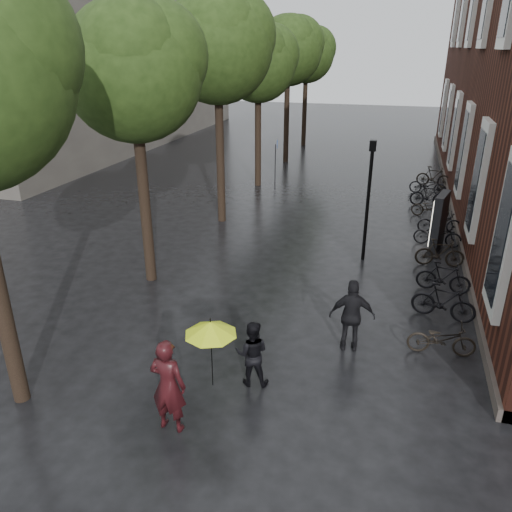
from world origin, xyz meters
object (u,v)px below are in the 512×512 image
at_px(pedestrian_walking, 352,316).
at_px(ad_lightbox, 439,222).
at_px(lamp_post, 369,190).
at_px(parked_bicycles, 435,224).
at_px(person_black, 252,353).
at_px(person_burgundy, 168,386).

xyz_separation_m(pedestrian_walking, ad_lightbox, (2.25, 7.45, 0.11)).
height_order(pedestrian_walking, lamp_post, lamp_post).
relative_size(parked_bicycles, ad_lightbox, 8.26).
bearing_deg(lamp_post, pedestrian_walking, -88.16).
distance_m(parked_bicycles, lamp_post, 4.49).
xyz_separation_m(person_black, ad_lightbox, (4.15, 9.37, 0.27)).
xyz_separation_m(person_black, lamp_post, (1.71, 7.61, 1.71)).
bearing_deg(ad_lightbox, lamp_post, -129.98).
bearing_deg(person_black, ad_lightbox, -124.12).
relative_size(person_burgundy, ad_lightbox, 0.96).
xyz_separation_m(person_black, pedestrian_walking, (1.89, 1.93, 0.16)).
relative_size(person_burgundy, lamp_post, 0.48).
xyz_separation_m(person_black, parked_bicycles, (4.14, 10.82, -0.29)).
height_order(person_burgundy, ad_lightbox, ad_lightbox).
bearing_deg(lamp_post, ad_lightbox, 35.84).
distance_m(person_black, lamp_post, 7.99).
xyz_separation_m(pedestrian_walking, lamp_post, (-0.18, 5.69, 1.55)).
bearing_deg(person_black, person_burgundy, 47.73).
relative_size(parked_bicycles, lamp_post, 4.15).
bearing_deg(pedestrian_walking, person_burgundy, 42.24).
bearing_deg(ad_lightbox, pedestrian_walking, -92.67).
xyz_separation_m(person_burgundy, person_black, (1.10, 1.76, -0.22)).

